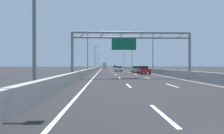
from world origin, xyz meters
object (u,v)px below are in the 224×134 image
streetlamp_right_mid (152,49)px  box_truck (104,65)px  streetlamp_left_mid (89,49)px  streetlamp_left_distant (98,59)px  streetlamp_left_far (95,56)px  silver_car (136,69)px  streetlamp_right_far (132,56)px  blue_car (114,66)px  white_car (119,69)px  streetlamp_right_distant (123,59)px  black_car (115,66)px  sign_gantry (131,42)px  red_car (144,70)px

streetlamp_right_mid → box_truck: streetlamp_right_mid is taller
streetlamp_left_mid → streetlamp_left_distant: size_ratio=1.00×
streetlamp_left_far → box_truck: bearing=84.7°
silver_car → box_truck: size_ratio=0.53×
streetlamp_right_far → streetlamp_left_distant: 36.51m
streetlamp_right_mid → streetlamp_left_far: same height
streetlamp_left_far → blue_car: (10.88, 60.21, -4.68)m
streetlamp_left_far → silver_car: bearing=-71.7°
white_car → streetlamp_left_far: bearing=106.4°
streetlamp_left_mid → white_car: size_ratio=2.18×
streetlamp_left_far → streetlamp_right_distant: size_ratio=1.00×
white_car → box_truck: 65.96m
black_car → white_car: (-3.49, -78.15, -0.04)m
streetlamp_left_mid → streetlamp_left_far: 33.31m
streetlamp_left_far → streetlamp_right_far: (14.93, 0.00, 0.00)m
box_truck → streetlamp_right_far: bearing=-74.4°
streetlamp_left_mid → streetlamp_left_far: size_ratio=1.00×
sign_gantry → streetlamp_right_distant: bearing=84.9°
streetlamp_left_distant → streetlamp_left_far: bearing=-90.0°
streetlamp_right_far → black_car: streetlamp_right_far is taller
streetlamp_left_far → streetlamp_right_distant: bearing=65.9°
streetlamp_left_distant → white_car: 59.67m
sign_gantry → streetlamp_right_mid: size_ratio=1.76×
streetlamp_left_distant → box_truck: (3.69, 6.83, -3.67)m
streetlamp_left_far → streetlamp_left_distant: bearing=90.0°
streetlamp_right_far → black_car: size_ratio=2.02×
sign_gantry → blue_car: sign_gantry is taller
streetlamp_right_far → box_truck: bearing=105.6°
silver_car → blue_car: (-0.23, 93.77, -0.03)m
blue_car → white_car: 85.96m
silver_car → box_truck: bearing=95.7°
red_car → box_truck: bearing=95.3°
streetlamp_right_mid → streetlamp_left_distant: 68.28m
streetlamp_left_far → blue_car: size_ratio=2.04×
streetlamp_right_mid → streetlamp_right_distant: size_ratio=1.00×
streetlamp_left_mid → streetlamp_right_mid: size_ratio=1.00×
red_car → silver_car: 7.79m
sign_gantry → streetlamp_right_mid: bearing=67.2°
blue_car → streetlamp_left_mid: bearing=-96.6°
silver_car → black_car: bearing=90.0°
streetlamp_left_distant → streetlamp_right_distant: size_ratio=1.00×
streetlamp_left_mid → streetlamp_right_distant: same height
streetlamp_right_distant → sign_gantry: bearing=-95.1°
streetlamp_right_mid → white_car: size_ratio=2.18×
streetlamp_right_distant → red_car: streetlamp_right_distant is taller
streetlamp_right_mid → white_car: (-7.36, 7.62, -4.67)m
black_car → blue_car: size_ratio=1.01×
streetlamp_right_distant → silver_car: 67.15m
white_car → red_car: bearing=-76.8°
streetlamp_right_distant → blue_car: (-4.05, 26.89, -4.68)m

